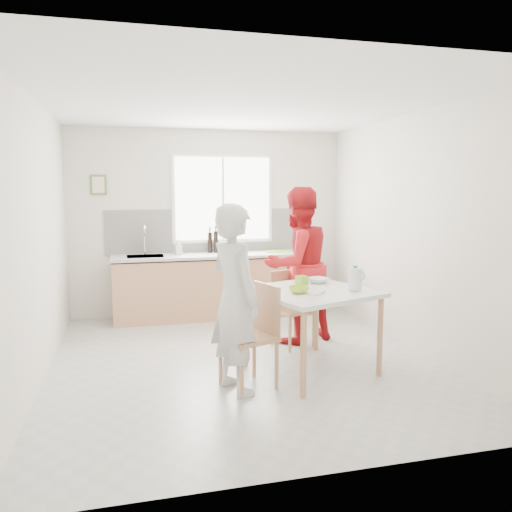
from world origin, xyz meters
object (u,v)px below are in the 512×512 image
at_px(bowl_green, 299,290).
at_px(person_white, 235,299).
at_px(dining_table, 311,298).
at_px(person_red, 297,265).
at_px(chair_far, 290,304).
at_px(chair_left, 255,331).
at_px(milk_jug, 355,278).
at_px(wine_bottle_a, 216,242).
at_px(wine_bottle_b, 210,242).
at_px(bowl_white, 318,280).

bearing_deg(bowl_green, person_white, -164.94).
height_order(dining_table, person_red, person_red).
bearing_deg(dining_table, chair_far, 86.01).
height_order(chair_left, milk_jug, milk_jug).
bearing_deg(person_white, chair_far, -56.62).
distance_m(wine_bottle_a, wine_bottle_b, 0.09).
bearing_deg(person_white, chair_left, -90.00).
relative_size(person_white, bowl_white, 7.65).
bearing_deg(person_red, wine_bottle_a, -83.68).
bearing_deg(wine_bottle_b, milk_jug, -69.60).
relative_size(bowl_white, wine_bottle_b, 0.75).
height_order(dining_table, wine_bottle_a, wine_bottle_a).
bearing_deg(milk_jug, wine_bottle_b, 91.19).
bearing_deg(wine_bottle_b, wine_bottle_a, -19.25).
relative_size(chair_far, milk_jug, 3.74).
bearing_deg(dining_table, person_red, 78.95).
height_order(chair_left, wine_bottle_a, wine_bottle_a).
bearing_deg(wine_bottle_b, person_red, -62.41).
xyz_separation_m(bowl_white, wine_bottle_a, (-0.73, 2.21, 0.21)).
bearing_deg(wine_bottle_b, person_white, -94.45).
relative_size(person_red, milk_jug, 7.90).
bearing_deg(person_white, dining_table, -90.00).
bearing_deg(person_red, dining_table, 59.74).
bearing_deg(bowl_white, chair_far, 104.16).
xyz_separation_m(person_white, person_red, (1.04, 1.30, 0.08)).
bearing_deg(bowl_green, wine_bottle_b, 99.41).
bearing_deg(wine_bottle_b, chair_left, -90.45).
distance_m(chair_left, wine_bottle_a, 2.82).
distance_m(person_red, milk_jug, 1.19).
distance_m(person_white, bowl_green, 0.69).
distance_m(chair_far, wine_bottle_a, 1.86).
bearing_deg(chair_far, dining_table, -113.19).
bearing_deg(wine_bottle_a, person_red, -64.47).
bearing_deg(chair_left, person_white, -90.00).
distance_m(dining_table, person_white, 0.90).
xyz_separation_m(chair_left, chair_far, (0.70, 1.11, -0.04)).
xyz_separation_m(dining_table, bowl_green, (-0.17, -0.11, 0.12)).
relative_size(milk_jug, wine_bottle_a, 0.74).
distance_m(dining_table, person_red, 1.05).
distance_m(chair_far, bowl_green, 1.10).
bearing_deg(person_red, bowl_white, 71.09).
height_order(chair_left, bowl_green, chair_left).
height_order(person_white, milk_jug, person_white).
distance_m(bowl_green, milk_jug, 0.58).
relative_size(chair_left, person_white, 0.56).
height_order(dining_table, chair_far, chair_far).
distance_m(chair_far, person_white, 1.53).
distance_m(bowl_green, wine_bottle_a, 2.69).
bearing_deg(milk_jug, wine_bottle_a, 89.81).
relative_size(person_white, person_red, 0.92).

